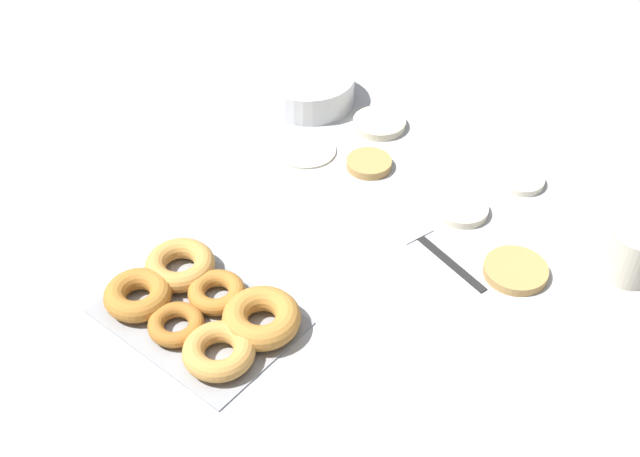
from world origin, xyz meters
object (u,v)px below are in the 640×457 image
Objects in this scene: pancake_0 at (462,209)px; batter_bowl at (308,88)px; donut_tray at (203,307)px; spatula at (408,227)px; pancake_1 at (369,164)px; pancake_2 at (306,149)px; paper_cup at (633,255)px; pancake_3 at (379,123)px; pancake_4 at (516,271)px; pancake_5 at (522,181)px.

batter_bowl is (-0.44, 0.10, 0.02)m from pancake_0.
donut_tray reaches higher than spatula.
pancake_2 is (-0.12, -0.04, -0.00)m from pancake_1.
batter_bowl reaches higher than donut_tray.
paper_cup reaches higher than pancake_2.
batter_bowl is 2.16× the size of paper_cup.
pancake_3 is at bearing -29.31° from spatula.
pancake_3 is 0.46m from pancake_4.
paper_cup is at bearing -22.73° from pancake_5.
pancake_2 is 0.17m from pancake_3.
paper_cup is (0.14, 0.11, 0.04)m from pancake_4.
pancake_5 is 0.27m from paper_cup.
spatula is at bearing -44.48° from pancake_3.
pancake_1 and pancake_3 have the same top height.
batter_bowl is at bearing 156.56° from pancake_1.
batter_bowl is at bearing 128.63° from pancake_2.
pancake_5 is 0.43× the size of batter_bowl.
pancake_1 is at bearing 93.48° from donut_tray.
pancake_0 is at bearing -172.69° from paper_cup.
pancake_0 is 0.15m from pancake_5.
pancake_5 is 0.25m from spatula.
pancake_3 is 0.36× the size of donut_tray.
pancake_3 reaches higher than pancake_2.
paper_cup is 0.36m from spatula.
paper_cup reaches higher than spatula.
pancake_1 reaches higher than pancake_0.
spatula is at bearing -158.95° from paper_cup.
paper_cup reaches higher than pancake_3.
pancake_0 is at bearing -106.26° from pancake_5.
pancake_4 is 0.35× the size of donut_tray.
pancake_2 is 0.48m from pancake_4.
donut_tray reaches higher than pancake_4.
pancake_4 reaches higher than pancake_2.
pancake_5 is at bearing 29.27° from pancake_1.
pancake_5 is (0.37, 0.17, 0.00)m from pancake_2.
pancake_1 and pancake_4 have the same top height.
pancake_0 is at bearing -13.27° from batter_bowl.
spatula is at bearing -11.85° from pancake_2.
pancake_1 is 0.30× the size of spatula.
pancake_4 is at bearing -4.90° from pancake_2.
pancake_4 is (0.48, -0.04, 0.00)m from pancake_2.
donut_tray is (0.03, -0.46, 0.01)m from pancake_1.
spatula is at bearing -111.32° from pancake_5.
pancake_1 reaches higher than pancake_2.
batter_bowl reaches higher than pancake_2.
pancake_4 is 0.61m from batter_bowl.
donut_tray reaches higher than pancake_0.
pancake_1 is 0.80× the size of pancake_3.
paper_cup reaches higher than pancake_0.
donut_tray is (-0.32, -0.38, 0.01)m from pancake_4.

